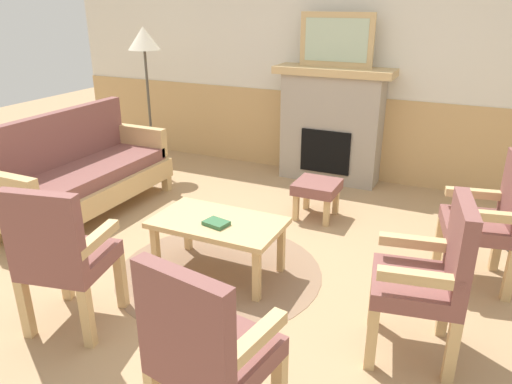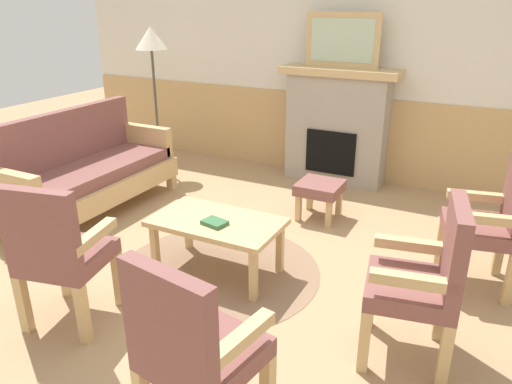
{
  "view_description": "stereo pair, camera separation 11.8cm",
  "coord_description": "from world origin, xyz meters",
  "px_view_note": "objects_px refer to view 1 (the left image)",
  "views": [
    {
      "loc": [
        1.51,
        -2.86,
        1.96
      ],
      "look_at": [
        0.0,
        0.35,
        0.55
      ],
      "focal_mm": 34.08,
      "sensor_mm": 36.0,
      "label": 1
    },
    {
      "loc": [
        1.61,
        -2.81,
        1.96
      ],
      "look_at": [
        0.0,
        0.35,
        0.55
      ],
      "focal_mm": 34.08,
      "sensor_mm": 36.0,
      "label": 2
    }
  ],
  "objects_px": {
    "armchair_near_fireplace": "(430,273)",
    "floor_lamp_by_couch": "(144,48)",
    "book_on_table": "(216,223)",
    "armchair_by_window_left": "(491,216)",
    "coffee_table": "(218,227)",
    "framed_picture": "(336,40)",
    "footstool": "(317,189)",
    "armchair_front_center": "(61,253)",
    "armchair_front_left": "(206,347)",
    "couch": "(83,175)",
    "fireplace": "(331,124)"
  },
  "relations": [
    {
      "from": "book_on_table",
      "to": "footstool",
      "type": "xyz_separation_m",
      "value": [
        0.31,
        1.37,
        -0.17
      ]
    },
    {
      "from": "framed_picture",
      "to": "floor_lamp_by_couch",
      "type": "distance_m",
      "value": 2.14
    },
    {
      "from": "fireplace",
      "to": "floor_lamp_by_couch",
      "type": "height_order",
      "value": "floor_lamp_by_couch"
    },
    {
      "from": "armchair_near_fireplace",
      "to": "framed_picture",
      "type": "bearing_deg",
      "value": 117.5
    },
    {
      "from": "couch",
      "to": "coffee_table",
      "type": "height_order",
      "value": "couch"
    },
    {
      "from": "armchair_near_fireplace",
      "to": "armchair_front_left",
      "type": "bearing_deg",
      "value": -127.51
    },
    {
      "from": "framed_picture",
      "to": "armchair_by_window_left",
      "type": "xyz_separation_m",
      "value": [
        1.68,
        -1.68,
        -1.02
      ]
    },
    {
      "from": "framed_picture",
      "to": "coffee_table",
      "type": "height_order",
      "value": "framed_picture"
    },
    {
      "from": "fireplace",
      "to": "armchair_by_window_left",
      "type": "relative_size",
      "value": 1.33
    },
    {
      "from": "framed_picture",
      "to": "footstool",
      "type": "distance_m",
      "value": 1.69
    },
    {
      "from": "fireplace",
      "to": "armchair_front_left",
      "type": "bearing_deg",
      "value": -81.28
    },
    {
      "from": "armchair_near_fireplace",
      "to": "coffee_table",
      "type": "bearing_deg",
      "value": 169.17
    },
    {
      "from": "footstool",
      "to": "armchair_front_left",
      "type": "height_order",
      "value": "armchair_front_left"
    },
    {
      "from": "footstool",
      "to": "armchair_by_window_left",
      "type": "bearing_deg",
      "value": -21.89
    },
    {
      "from": "armchair_near_fireplace",
      "to": "floor_lamp_by_couch",
      "type": "bearing_deg",
      "value": 148.94
    },
    {
      "from": "couch",
      "to": "floor_lamp_by_couch",
      "type": "bearing_deg",
      "value": 98.18
    },
    {
      "from": "book_on_table",
      "to": "armchair_front_left",
      "type": "height_order",
      "value": "armchair_front_left"
    },
    {
      "from": "book_on_table",
      "to": "armchair_by_window_left",
      "type": "height_order",
      "value": "armchair_by_window_left"
    },
    {
      "from": "armchair_front_center",
      "to": "framed_picture",
      "type": "bearing_deg",
      "value": 78.99
    },
    {
      "from": "coffee_table",
      "to": "floor_lamp_by_couch",
      "type": "bearing_deg",
      "value": 137.1
    },
    {
      "from": "framed_picture",
      "to": "armchair_front_left",
      "type": "bearing_deg",
      "value": -81.28
    },
    {
      "from": "armchair_by_window_left",
      "to": "armchair_front_center",
      "type": "height_order",
      "value": "same"
    },
    {
      "from": "floor_lamp_by_couch",
      "to": "footstool",
      "type": "bearing_deg",
      "value": -12.12
    },
    {
      "from": "armchair_near_fireplace",
      "to": "floor_lamp_by_couch",
      "type": "height_order",
      "value": "floor_lamp_by_couch"
    },
    {
      "from": "framed_picture",
      "to": "armchair_front_left",
      "type": "xyz_separation_m",
      "value": [
        0.57,
        -3.74,
        -1.02
      ]
    },
    {
      "from": "framed_picture",
      "to": "book_on_table",
      "type": "height_order",
      "value": "framed_picture"
    },
    {
      "from": "armchair_front_left",
      "to": "framed_picture",
      "type": "bearing_deg",
      "value": 98.72
    },
    {
      "from": "armchair_front_left",
      "to": "floor_lamp_by_couch",
      "type": "height_order",
      "value": "floor_lamp_by_couch"
    },
    {
      "from": "armchair_by_window_left",
      "to": "floor_lamp_by_couch",
      "type": "height_order",
      "value": "floor_lamp_by_couch"
    },
    {
      "from": "coffee_table",
      "to": "footstool",
      "type": "distance_m",
      "value": 1.34
    },
    {
      "from": "armchair_front_center",
      "to": "floor_lamp_by_couch",
      "type": "distance_m",
      "value": 3.23
    },
    {
      "from": "armchair_front_left",
      "to": "floor_lamp_by_couch",
      "type": "distance_m",
      "value": 4.19
    },
    {
      "from": "couch",
      "to": "book_on_table",
      "type": "relative_size",
      "value": 10.48
    },
    {
      "from": "footstool",
      "to": "armchair_near_fireplace",
      "type": "relative_size",
      "value": 0.41
    },
    {
      "from": "book_on_table",
      "to": "armchair_front_center",
      "type": "distance_m",
      "value": 1.07
    },
    {
      "from": "book_on_table",
      "to": "armchair_near_fireplace",
      "type": "bearing_deg",
      "value": -8.25
    },
    {
      "from": "fireplace",
      "to": "framed_picture",
      "type": "distance_m",
      "value": 0.91
    },
    {
      "from": "footstool",
      "to": "armchair_near_fireplace",
      "type": "distance_m",
      "value": 1.99
    },
    {
      "from": "coffee_table",
      "to": "framed_picture",
      "type": "bearing_deg",
      "value": 86.83
    },
    {
      "from": "book_on_table",
      "to": "footstool",
      "type": "relative_size",
      "value": 0.43
    },
    {
      "from": "coffee_table",
      "to": "armchair_near_fireplace",
      "type": "relative_size",
      "value": 0.98
    },
    {
      "from": "framed_picture",
      "to": "footstool",
      "type": "xyz_separation_m",
      "value": [
        0.21,
        -1.09,
        -1.28
      ]
    },
    {
      "from": "book_on_table",
      "to": "armchair_front_center",
      "type": "height_order",
      "value": "armchair_front_center"
    },
    {
      "from": "footstool",
      "to": "armchair_near_fireplace",
      "type": "height_order",
      "value": "armchair_near_fireplace"
    },
    {
      "from": "footstool",
      "to": "armchair_by_window_left",
      "type": "relative_size",
      "value": 0.41
    },
    {
      "from": "framed_picture",
      "to": "armchair_by_window_left",
      "type": "height_order",
      "value": "framed_picture"
    },
    {
      "from": "book_on_table",
      "to": "armchair_front_left",
      "type": "xyz_separation_m",
      "value": [
        0.68,
        -1.28,
        0.08
      ]
    },
    {
      "from": "book_on_table",
      "to": "armchair_by_window_left",
      "type": "relative_size",
      "value": 0.18
    },
    {
      "from": "armchair_by_window_left",
      "to": "armchair_front_left",
      "type": "relative_size",
      "value": 1.0
    },
    {
      "from": "fireplace",
      "to": "armchair_front_center",
      "type": "xyz_separation_m",
      "value": [
        -0.66,
        -3.37,
        -0.11
      ]
    }
  ]
}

